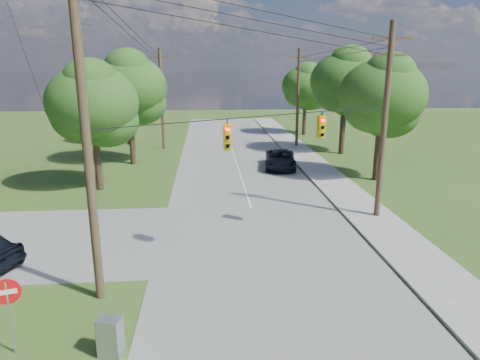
{
  "coord_description": "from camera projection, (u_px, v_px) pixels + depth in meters",
  "views": [
    {
      "loc": [
        -0.58,
        -14.11,
        8.25
      ],
      "look_at": [
        0.93,
        5.0,
        3.14
      ],
      "focal_mm": 32.0,
      "sensor_mm": 36.0,
      "label": 1
    }
  ],
  "objects": [
    {
      "name": "ground",
      "position": [
        226.0,
        297.0,
        15.76
      ],
      "size": [
        140.0,
        140.0,
        0.0
      ],
      "primitive_type": "plane",
      "color": "#36511B",
      "rests_on": "ground"
    },
    {
      "name": "main_road",
      "position": [
        262.0,
        242.0,
        20.73
      ],
      "size": [
        10.0,
        100.0,
        0.03
      ],
      "primitive_type": "cube",
      "color": "gray",
      "rests_on": "ground"
    },
    {
      "name": "sidewalk_east",
      "position": [
        396.0,
        237.0,
        21.23
      ],
      "size": [
        2.6,
        100.0,
        0.12
      ],
      "primitive_type": "cube",
      "color": "#ADA9A2",
      "rests_on": "ground"
    },
    {
      "name": "pole_sw",
      "position": [
        85.0,
        129.0,
        14.19
      ],
      "size": [
        2.0,
        0.32,
        12.0
      ],
      "color": "#4E3D28",
      "rests_on": "ground"
    },
    {
      "name": "pole_ne",
      "position": [
        385.0,
        120.0,
        22.74
      ],
      "size": [
        2.0,
        0.32,
        10.5
      ],
      "color": "#4E3D28",
      "rests_on": "ground"
    },
    {
      "name": "pole_north_e",
      "position": [
        298.0,
        98.0,
        44.01
      ],
      "size": [
        2.0,
        0.32,
        10.0
      ],
      "color": "#4E3D28",
      "rests_on": "ground"
    },
    {
      "name": "pole_north_w",
      "position": [
        162.0,
        98.0,
        42.96
      ],
      "size": [
        2.0,
        0.32,
        10.0
      ],
      "color": "#4E3D28",
      "rests_on": "ground"
    },
    {
      "name": "power_lines",
      "position": [
        241.0,
        50.0,
        24.64
      ],
      "size": [
        13.93,
        29.62,
        4.93
      ],
      "color": "black",
      "rests_on": "ground"
    },
    {
      "name": "traffic_signals",
      "position": [
        278.0,
        131.0,
        18.81
      ],
      "size": [
        4.91,
        3.27,
        1.05
      ],
      "color": "gold",
      "rests_on": "ground"
    },
    {
      "name": "tree_w_near",
      "position": [
        93.0,
        103.0,
        28.07
      ],
      "size": [
        6.0,
        6.0,
        8.4
      ],
      "color": "#442E22",
      "rests_on": "ground"
    },
    {
      "name": "tree_w_mid",
      "position": [
        129.0,
        87.0,
        35.69
      ],
      "size": [
        6.4,
        6.4,
        9.22
      ],
      "color": "#442E22",
      "rests_on": "ground"
    },
    {
      "name": "tree_w_far",
      "position": [
        126.0,
        86.0,
        45.25
      ],
      "size": [
        6.0,
        6.0,
        8.73
      ],
      "color": "#442E22",
      "rests_on": "ground"
    },
    {
      "name": "tree_e_near",
      "position": [
        382.0,
        95.0,
        30.48
      ],
      "size": [
        6.2,
        6.2,
        8.81
      ],
      "color": "#442E22",
      "rests_on": "ground"
    },
    {
      "name": "tree_e_mid",
      "position": [
        345.0,
        81.0,
        39.98
      ],
      "size": [
        6.6,
        6.6,
        9.64
      ],
      "color": "#442E22",
      "rests_on": "ground"
    },
    {
      "name": "tree_e_far",
      "position": [
        305.0,
        86.0,
        51.71
      ],
      "size": [
        5.8,
        5.8,
        8.32
      ],
      "color": "#442E22",
      "rests_on": "ground"
    },
    {
      "name": "car_main_north",
      "position": [
        280.0,
        159.0,
        35.53
      ],
      "size": [
        3.17,
        5.6,
        1.47
      ],
      "primitive_type": "imported",
      "rotation": [
        0.0,
        0.0,
        -0.14
      ],
      "color": "black",
      "rests_on": "main_road"
    },
    {
      "name": "control_cabinet",
      "position": [
        110.0,
        337.0,
        12.45
      ],
      "size": [
        0.77,
        0.64,
        1.21
      ],
      "primitive_type": "cube",
      "rotation": [
        0.0,
        0.0,
        -0.26
      ],
      "color": "#95979A",
      "rests_on": "ground"
    },
    {
      "name": "do_not_enter_sign",
      "position": [
        7.0,
        300.0,
        12.27
      ],
      "size": [
        0.78,
        0.24,
        2.41
      ],
      "rotation": [
        0.0,
        0.0,
        0.26
      ],
      "color": "#95979A",
      "rests_on": "ground"
    }
  ]
}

